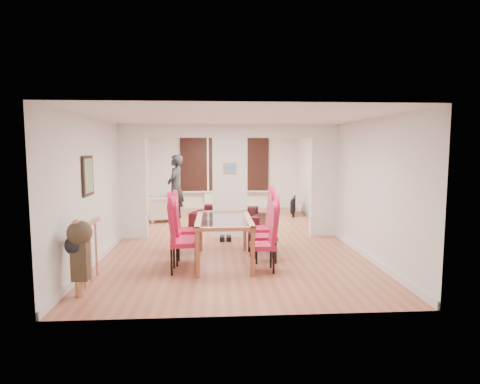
{
  "coord_description": "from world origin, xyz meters",
  "views": [
    {
      "loc": [
        -0.36,
        -9.23,
        2.06
      ],
      "look_at": [
        0.27,
        0.6,
        0.98
      ],
      "focal_mm": 30.0,
      "sensor_mm": 36.0,
      "label": 1
    }
  ],
  "objects": [
    {
      "name": "dining_chair_la",
      "position": [
        -0.87,
        -2.66,
        0.59
      ],
      "size": [
        0.52,
        0.52,
        1.18
      ],
      "primitive_type": null,
      "rotation": [
        0.0,
        0.0,
        0.1
      ],
      "color": "#AF1137",
      "rests_on": "floor"
    },
    {
      "name": "bowl",
      "position": [
        0.43,
        2.44,
        0.25
      ],
      "size": [
        0.22,
        0.22,
        0.05
      ],
      "primitive_type": "imported",
      "color": "black",
      "rests_on": "coffee_table"
    },
    {
      "name": "bay_window_blinds",
      "position": [
        0.0,
        4.44,
        1.5
      ],
      "size": [
        3.0,
        0.08,
        1.8
      ],
      "primitive_type": "cube",
      "color": "black",
      "rests_on": "room_walls"
    },
    {
      "name": "pillar_photo",
      "position": [
        0.0,
        -0.1,
        1.6
      ],
      "size": [
        0.3,
        0.03,
        0.25
      ],
      "primitive_type": "cube",
      "color": "#4C8CD8",
      "rests_on": "divider_wall"
    },
    {
      "name": "floor",
      "position": [
        0.0,
        0.0,
        0.0
      ],
      "size": [
        5.0,
        9.0,
        0.01
      ],
      "primitive_type": "cube",
      "color": "#AB6145",
      "rests_on": "ground"
    },
    {
      "name": "radiator",
      "position": [
        0.0,
        4.4,
        0.3
      ],
      "size": [
        1.4,
        0.08,
        0.5
      ],
      "primitive_type": "cube",
      "color": "white",
      "rests_on": "floor"
    },
    {
      "name": "person",
      "position": [
        -1.48,
        2.45,
        0.94
      ],
      "size": [
        0.76,
        0.58,
        1.87
      ],
      "primitive_type": "imported",
      "rotation": [
        0.0,
        0.0,
        -1.78
      ],
      "color": "black",
      "rests_on": "floor"
    },
    {
      "name": "divider_wall",
      "position": [
        0.0,
        0.0,
        1.3
      ],
      "size": [
        5.0,
        0.18,
        2.6
      ],
      "primitive_type": "cube",
      "color": "white",
      "rests_on": "floor"
    },
    {
      "name": "sofa",
      "position": [
        -0.02,
        1.03,
        0.28
      ],
      "size": [
        2.04,
        1.38,
        0.56
      ],
      "primitive_type": "imported",
      "rotation": [
        0.0,
        0.0,
        -0.37
      ],
      "color": "black",
      "rests_on": "floor"
    },
    {
      "name": "pendant_light",
      "position": [
        0.3,
        3.3,
        2.15
      ],
      "size": [
        0.36,
        0.36,
        0.36
      ],
      "primitive_type": "sphere",
      "color": "orange",
      "rests_on": "room_walls"
    },
    {
      "name": "dining_chair_lb",
      "position": [
        -0.85,
        -2.19,
        0.53
      ],
      "size": [
        0.42,
        0.42,
        1.05
      ],
      "primitive_type": null,
      "rotation": [
        0.0,
        0.0,
        -0.01
      ],
      "color": "#AF1137",
      "rests_on": "floor"
    },
    {
      "name": "bottle",
      "position": [
        0.41,
        2.35,
        0.37
      ],
      "size": [
        0.07,
        0.07,
        0.3
      ],
      "primitive_type": "cylinder",
      "color": "#143F19",
      "rests_on": "coffee_table"
    },
    {
      "name": "shoes",
      "position": [
        -0.12,
        -0.45,
        0.05
      ],
      "size": [
        0.25,
        0.27,
        0.11
      ],
      "primitive_type": null,
      "color": "black",
      "rests_on": "floor"
    },
    {
      "name": "dining_chair_ra",
      "position": [
        0.44,
        -2.71,
        0.51
      ],
      "size": [
        0.42,
        0.42,
        1.03
      ],
      "primitive_type": null,
      "rotation": [
        0.0,
        0.0,
        -0.01
      ],
      "color": "#AF1137",
      "rests_on": "floor"
    },
    {
      "name": "coffee_table",
      "position": [
        0.37,
        2.37,
        0.11
      ],
      "size": [
        1.04,
        0.71,
        0.22
      ],
      "primitive_type": null,
      "rotation": [
        0.0,
        0.0,
        -0.26
      ],
      "color": "black",
      "rests_on": "floor"
    },
    {
      "name": "dining_chair_rb",
      "position": [
        0.55,
        -2.13,
        0.53
      ],
      "size": [
        0.44,
        0.44,
        1.07
      ],
      "primitive_type": null,
      "rotation": [
        0.0,
        0.0,
        -0.03
      ],
      "color": "#AF1137",
      "rests_on": "floor"
    },
    {
      "name": "stair_newel",
      "position": [
        -2.25,
        -3.2,
        0.55
      ],
      "size": [
        0.4,
        1.2,
        1.1
      ],
      "primitive_type": null,
      "color": "#BD7756",
      "rests_on": "floor"
    },
    {
      "name": "wall_poster",
      "position": [
        -2.47,
        -2.4,
        1.6
      ],
      "size": [
        0.04,
        0.52,
        0.67
      ],
      "primitive_type": "cube",
      "color": "gray",
      "rests_on": "room_walls"
    },
    {
      "name": "dining_chair_rc",
      "position": [
        0.52,
        -1.62,
        0.58
      ],
      "size": [
        0.49,
        0.49,
        1.16
      ],
      "primitive_type": null,
      "rotation": [
        0.0,
        0.0,
        0.05
      ],
      "color": "#AF1137",
      "rests_on": "floor"
    },
    {
      "name": "television",
      "position": [
        2.0,
        2.92,
        0.28
      ],
      "size": [
        0.98,
        0.36,
        0.57
      ],
      "primitive_type": "imported",
      "rotation": [
        0.0,
        0.0,
        1.33
      ],
      "color": "black",
      "rests_on": "floor"
    },
    {
      "name": "armchair",
      "position": [
        -1.87,
        2.13,
        0.36
      ],
      "size": [
        0.97,
        0.98,
        0.73
      ],
      "primitive_type": "imported",
      "rotation": [
        0.0,
        0.0,
        -1.3
      ],
      "color": "beige",
      "rests_on": "floor"
    },
    {
      "name": "dining_chair_lc",
      "position": [
        -0.9,
        -1.58,
        0.55
      ],
      "size": [
        0.45,
        0.45,
        1.11
      ],
      "primitive_type": null,
      "rotation": [
        0.0,
        0.0,
        0.01
      ],
      "color": "#AF1137",
      "rests_on": "floor"
    },
    {
      "name": "dining_table",
      "position": [
        -0.2,
        -2.17,
        0.41
      ],
      "size": [
        0.98,
        1.75,
        0.82
      ],
      "primitive_type": null,
      "color": "#A65A3D",
      "rests_on": "floor"
    },
    {
      "name": "room_walls",
      "position": [
        0.0,
        0.0,
        1.3
      ],
      "size": [
        5.0,
        9.0,
        2.6
      ],
      "primitive_type": null,
      "color": "silver",
      "rests_on": "floor"
    }
  ]
}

